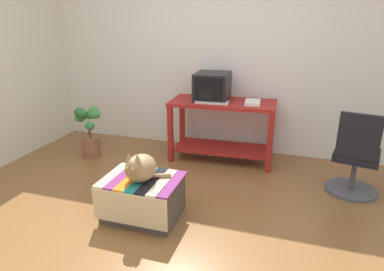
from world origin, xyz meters
TOP-DOWN VIEW (x-y plane):
  - ground_plane at (0.00, 0.00)m, footprint 14.00×14.00m
  - back_wall at (0.00, 2.05)m, footprint 8.00×0.10m
  - desk at (0.18, 1.60)m, footprint 1.32×0.65m
  - tv_monitor at (0.03, 1.65)m, footprint 0.43×0.49m
  - keyboard at (0.08, 1.46)m, footprint 0.41×0.17m
  - book at (0.55, 1.57)m, footprint 0.20×0.27m
  - ottoman_with_blanket at (-0.20, 0.06)m, footprint 0.69×0.54m
  - cat at (-0.19, 0.01)m, footprint 0.37×0.36m
  - potted_plant at (-1.50, 1.18)m, footprint 0.41×0.30m
  - office_chair at (1.68, 1.10)m, footprint 0.52×0.52m

SIDE VIEW (x-z plane):
  - ground_plane at x=0.00m, z-range 0.00..0.00m
  - ottoman_with_blanket at x=-0.20m, z-range 0.00..0.38m
  - potted_plant at x=-1.50m, z-range -0.01..0.66m
  - office_chair at x=1.68m, z-range -0.06..0.83m
  - cat at x=-0.19m, z-range 0.36..0.66m
  - desk at x=0.18m, z-range 0.14..0.90m
  - keyboard at x=0.08m, z-range 0.77..0.79m
  - book at x=0.55m, z-range 0.77..0.81m
  - tv_monitor at x=0.03m, z-range 0.76..1.10m
  - back_wall at x=0.00m, z-range 0.00..2.60m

